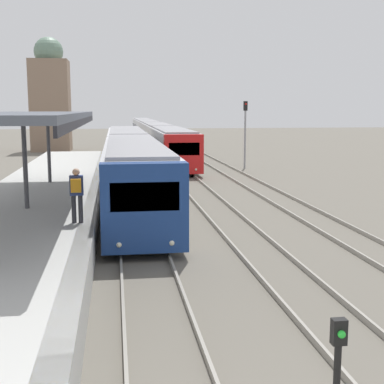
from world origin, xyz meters
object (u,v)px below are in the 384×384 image
Objects in this scene: person_on_platform at (77,191)px; train_near at (130,158)px; signal_post_near at (338,362)px; signal_mast_far at (245,126)px; train_far at (152,133)px.

train_near reaches higher than person_on_platform.
signal_post_near is at bearing -67.06° from person_on_platform.
train_near is 6.16× the size of signal_mast_far.
signal_mast_far is (8.89, 8.66, 1.49)m from train_near.
train_far is (5.59, 47.89, -0.37)m from person_on_platform.
train_near is at bearing -135.77° from signal_mast_far.
person_on_platform is 0.05× the size of train_near.
signal_mast_far reaches higher than signal_post_near.
person_on_platform is at bearing 112.94° from signal_post_near.
train_far is 57.65m from signal_post_near.
train_near is at bearing -96.14° from train_far.
signal_post_near is at bearing -101.63° from signal_mast_far.
person_on_platform is 48.21m from train_far.
signal_post_near is (4.12, -9.74, -0.98)m from person_on_platform.
train_near is 33.60m from train_far.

